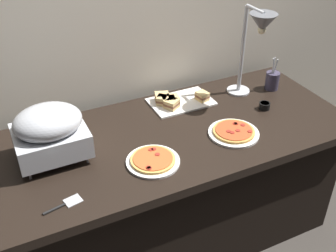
# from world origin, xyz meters

# --- Properties ---
(ground_plane) EXTENTS (8.00, 8.00, 0.00)m
(ground_plane) POSITION_xyz_m (0.00, 0.00, 0.00)
(ground_plane) COLOR #38332D
(back_wall) EXTENTS (4.40, 0.04, 2.40)m
(back_wall) POSITION_xyz_m (0.00, 0.50, 1.20)
(back_wall) COLOR beige
(back_wall) RESTS_ON ground_plane
(buffet_table) EXTENTS (1.90, 0.84, 0.76)m
(buffet_table) POSITION_xyz_m (0.00, 0.00, 0.39)
(buffet_table) COLOR black
(buffet_table) RESTS_ON ground_plane
(chafing_dish) EXTENTS (0.33, 0.28, 0.28)m
(chafing_dish) POSITION_xyz_m (-0.64, 0.06, 0.92)
(chafing_dish) COLOR #B7BABF
(chafing_dish) RESTS_ON buffet_table
(heat_lamp) EXTENTS (0.15, 0.30, 0.55)m
(heat_lamp) POSITION_xyz_m (0.54, 0.11, 1.19)
(heat_lamp) COLOR #B7BABF
(heat_lamp) RESTS_ON buffet_table
(pizza_plate_front) EXTENTS (0.27, 0.27, 0.03)m
(pizza_plate_front) POSITION_xyz_m (0.26, -0.15, 0.77)
(pizza_plate_front) COLOR white
(pizza_plate_front) RESTS_ON buffet_table
(pizza_plate_center) EXTENTS (0.26, 0.26, 0.03)m
(pizza_plate_center) POSITION_xyz_m (-0.22, -0.19, 0.77)
(pizza_plate_center) COLOR white
(pizza_plate_center) RESTS_ON buffet_table
(sandwich_platter) EXTENTS (0.37, 0.24, 0.06)m
(sandwich_platter) POSITION_xyz_m (0.12, 0.26, 0.78)
(sandwich_platter) COLOR white
(sandwich_platter) RESTS_ON buffet_table
(sauce_cup_near) EXTENTS (0.06, 0.06, 0.04)m
(sauce_cup_near) POSITION_xyz_m (0.56, -0.01, 0.78)
(sauce_cup_near) COLOR black
(sauce_cup_near) RESTS_ON buffet_table
(utensil_holder) EXTENTS (0.08, 0.08, 0.21)m
(utensil_holder) POSITION_xyz_m (0.75, 0.17, 0.82)
(utensil_holder) COLOR #383347
(utensil_holder) RESTS_ON buffet_table
(serving_spatula) EXTENTS (0.17, 0.07, 0.01)m
(serving_spatula) POSITION_xyz_m (-0.68, -0.28, 0.76)
(serving_spatula) COLOR #B7BABF
(serving_spatula) RESTS_ON buffet_table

